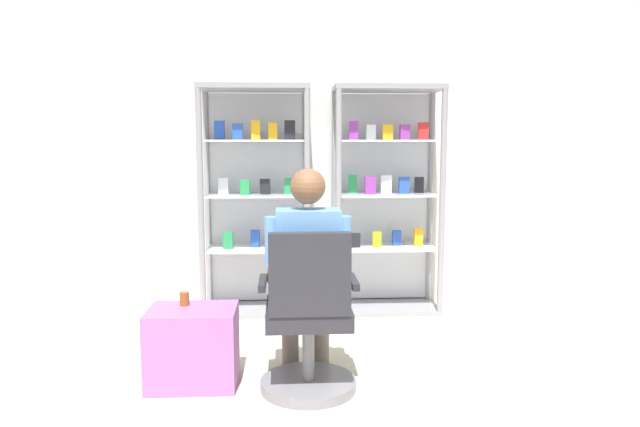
{
  "coord_description": "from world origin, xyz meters",
  "views": [
    {
      "loc": [
        -0.29,
        -2.15,
        1.43
      ],
      "look_at": [
        -0.09,
        1.4,
        1.0
      ],
      "focal_mm": 32.71,
      "sensor_mm": 36.0,
      "label": 1
    }
  ],
  "objects_px": {
    "display_cabinet_right": "(385,198)",
    "office_chair": "(309,327)",
    "tea_glass": "(184,299)",
    "display_cabinet_left": "(256,198)",
    "storage_crate": "(193,347)",
    "seated_shopkeeper": "(307,266)"
  },
  "relations": [
    {
      "from": "display_cabinet_right",
      "to": "office_chair",
      "type": "height_order",
      "value": "display_cabinet_right"
    },
    {
      "from": "display_cabinet_left",
      "to": "office_chair",
      "type": "xyz_separation_m",
      "value": [
        0.38,
        -1.71,
        -0.57
      ]
    },
    {
      "from": "display_cabinet_left",
      "to": "storage_crate",
      "type": "distance_m",
      "value": 1.74
    },
    {
      "from": "storage_crate",
      "to": "tea_glass",
      "type": "height_order",
      "value": "tea_glass"
    },
    {
      "from": "display_cabinet_right",
      "to": "storage_crate",
      "type": "xyz_separation_m",
      "value": [
        -1.4,
        -1.54,
        -0.74
      ]
    },
    {
      "from": "display_cabinet_right",
      "to": "office_chair",
      "type": "relative_size",
      "value": 1.98
    },
    {
      "from": "office_chair",
      "to": "storage_crate",
      "type": "relative_size",
      "value": 1.85
    },
    {
      "from": "seated_shopkeeper",
      "to": "tea_glass",
      "type": "xyz_separation_m",
      "value": [
        -0.74,
        0.08,
        -0.21
      ]
    },
    {
      "from": "display_cabinet_right",
      "to": "storage_crate",
      "type": "relative_size",
      "value": 3.67
    },
    {
      "from": "seated_shopkeeper",
      "to": "storage_crate",
      "type": "xyz_separation_m",
      "value": [
        -0.68,
        0.01,
        -0.48
      ]
    },
    {
      "from": "office_chair",
      "to": "seated_shopkeeper",
      "type": "bearing_deg",
      "value": 90.43
    },
    {
      "from": "storage_crate",
      "to": "tea_glass",
      "type": "bearing_deg",
      "value": 126.2
    },
    {
      "from": "tea_glass",
      "to": "display_cabinet_left",
      "type": "bearing_deg",
      "value": 76.24
    },
    {
      "from": "display_cabinet_left",
      "to": "seated_shopkeeper",
      "type": "relative_size",
      "value": 1.47
    },
    {
      "from": "display_cabinet_right",
      "to": "seated_shopkeeper",
      "type": "distance_m",
      "value": 1.73
    },
    {
      "from": "seated_shopkeeper",
      "to": "tea_glass",
      "type": "height_order",
      "value": "seated_shopkeeper"
    },
    {
      "from": "storage_crate",
      "to": "display_cabinet_left",
      "type": "bearing_deg",
      "value": 78.89
    },
    {
      "from": "display_cabinet_right",
      "to": "storage_crate",
      "type": "bearing_deg",
      "value": -132.31
    },
    {
      "from": "seated_shopkeeper",
      "to": "tea_glass",
      "type": "relative_size",
      "value": 15.5
    },
    {
      "from": "office_chair",
      "to": "storage_crate",
      "type": "height_order",
      "value": "office_chair"
    },
    {
      "from": "display_cabinet_right",
      "to": "office_chair",
      "type": "xyz_separation_m",
      "value": [
        -0.72,
        -1.71,
        -0.57
      ]
    },
    {
      "from": "display_cabinet_left",
      "to": "storage_crate",
      "type": "bearing_deg",
      "value": -101.11
    }
  ]
}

